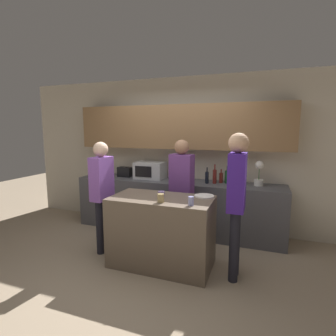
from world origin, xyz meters
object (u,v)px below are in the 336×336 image
object	(u,v)px
potted_plant	(259,173)
plate_on_island	(204,196)
bottle_0	(207,177)
bottle_2	(221,178)
bottle_1	(215,176)
person_right	(102,188)
toaster	(125,172)
bottle_3	(227,177)
cup_1	(161,194)
cup_2	(191,201)
bottle_4	(235,179)
person_left	(182,184)
microwave	(150,170)
cup_0	(161,198)
person_center	(237,193)

from	to	relation	value
potted_plant	plate_on_island	world-z (taller)	potted_plant
bottle_0	bottle_2	xyz separation A→B (m)	(0.21, 0.12, -0.01)
bottle_1	person_right	distance (m)	1.81
bottle_0	bottle_1	world-z (taller)	bottle_1
toaster	bottle_2	world-z (taller)	bottle_2
bottle_3	cup_1	size ratio (longest dim) A/B	3.25
bottle_0	plate_on_island	bearing A→B (deg)	-80.62
toaster	cup_2	size ratio (longest dim) A/B	2.48
bottle_3	plate_on_island	distance (m)	1.06
cup_2	bottle_3	bearing A→B (deg)	81.48
bottle_0	cup_1	size ratio (longest dim) A/B	2.98
bottle_2	bottle_4	distance (m)	0.25
potted_plant	person_left	bearing A→B (deg)	-149.69
toaster	cup_2	bearing A→B (deg)	-41.21
plate_on_island	person_left	size ratio (longest dim) A/B	0.16
microwave	bottle_1	world-z (taller)	bottle_1
potted_plant	bottle_2	xyz separation A→B (m)	(-0.59, 0.03, -0.11)
bottle_0	cup_0	world-z (taller)	bottle_0
bottle_0	bottle_3	size ratio (longest dim) A/B	0.92
person_right	bottle_3	bearing A→B (deg)	130.87
bottle_3	person_right	world-z (taller)	person_right
bottle_3	cup_0	xyz separation A→B (m)	(-0.60, -1.49, -0.05)
toaster	bottle_3	world-z (taller)	bottle_3
person_left	bottle_3	bearing A→B (deg)	-123.35
toaster	potted_plant	bearing A→B (deg)	0.00
bottle_3	bottle_4	size ratio (longest dim) A/B	1.09
person_left	person_center	distance (m)	1.05
cup_0	person_right	bearing A→B (deg)	164.66
bottle_2	cup_1	xyz separation A→B (m)	(-0.58, -1.25, -0.04)
bottle_2	cup_0	distance (m)	1.56
bottle_1	cup_2	xyz separation A→B (m)	(-0.03, -1.40, -0.06)
bottle_0	person_left	xyz separation A→B (m)	(-0.27, -0.54, -0.03)
cup_2	person_left	xyz separation A→B (m)	(-0.36, 0.83, 0.00)
bottle_4	cup_0	world-z (taller)	bottle_4
bottle_1	person_left	distance (m)	0.70
potted_plant	bottle_0	distance (m)	0.82
bottle_1	person_right	xyz separation A→B (m)	(-1.42, -1.11, -0.07)
toaster	potted_plant	xyz separation A→B (m)	(2.38, 0.00, 0.11)
bottle_4	plate_on_island	bearing A→B (deg)	-107.42
bottle_1	person_right	bearing A→B (deg)	-141.92
person_center	bottle_1	bearing A→B (deg)	21.48
person_left	person_right	xyz separation A→B (m)	(-1.03, -0.54, -0.02)
bottle_2	bottle_4	size ratio (longest dim) A/B	0.87
microwave	bottle_2	size ratio (longest dim) A/B	2.26
bottle_3	microwave	bearing A→B (deg)	-178.47
cup_2	person_left	size ratio (longest dim) A/B	0.06
bottle_1	cup_0	size ratio (longest dim) A/B	3.04
microwave	potted_plant	distance (m)	1.87
microwave	bottle_2	bearing A→B (deg)	1.34
microwave	plate_on_island	bearing A→B (deg)	-39.68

